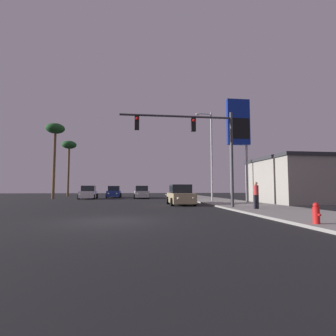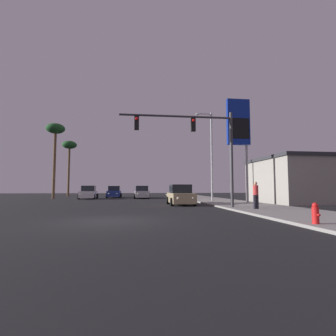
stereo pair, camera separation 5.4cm
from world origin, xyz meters
The scene contains 14 objects.
ground_plane centered at (0.00, 0.00, 0.00)m, with size 120.00×120.00×0.00m, color black.
sidewalk_right centered at (9.50, 10.00, 0.06)m, with size 5.00×60.00×0.12m.
building_gas_station centered at (18.00, 11.80, 2.16)m, with size 10.30×8.30×4.30m.
car_white centered at (-4.86, 23.13, 0.76)m, with size 2.04×4.34×1.68m.
car_tan centered at (4.81, 10.08, 0.76)m, with size 2.04×4.31×1.68m.
car_blue centered at (-1.98, 27.52, 0.76)m, with size 2.04×4.32×1.68m.
car_silver centered at (1.93, 23.98, 0.76)m, with size 2.04×4.34×1.68m.
traffic_light_mast centered at (5.37, 5.65, 4.75)m, with size 7.71×0.36×6.50m.
street_lamp centered at (8.62, 14.21, 5.12)m, with size 1.74×0.24×9.00m.
gas_station_sign centered at (9.91, 9.99, 6.62)m, with size 2.00×0.42×9.00m.
fire_hydrant centered at (7.51, -2.68, 0.49)m, with size 0.24×0.34×0.76m.
pedestrian_on_sidewalk centered at (8.48, 4.02, 1.03)m, with size 0.34×0.32×1.67m.
palm_tree_mid centered at (-9.42, 24.00, 8.56)m, with size 2.40×2.40×9.85m.
palm_tree_far centered at (-10.04, 34.00, 8.10)m, with size 2.40×2.40×9.32m.
Camera 1 is at (1.02, -11.45, 1.41)m, focal length 28.00 mm.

